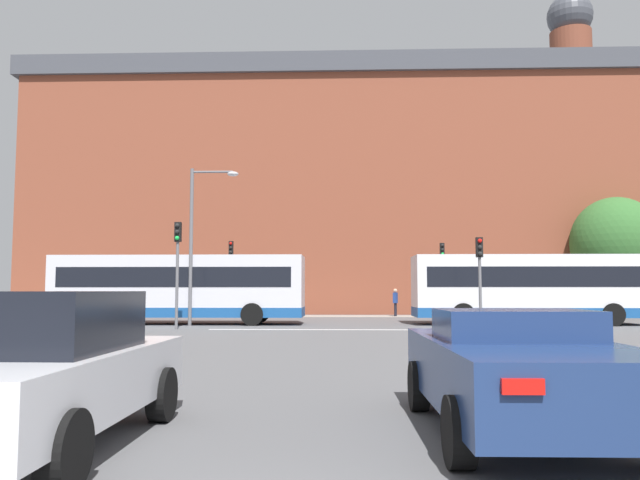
{
  "coord_description": "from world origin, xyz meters",
  "views": [
    {
      "loc": [
        0.53,
        -2.84,
        1.56
      ],
      "look_at": [
        -0.47,
        26.06,
        3.9
      ],
      "focal_mm": 35.0,
      "sensor_mm": 36.0,
      "label": 1
    }
  ],
  "objects_px": {
    "car_roadster_right": "(518,369)",
    "traffic_light_near_right": "(480,267)",
    "car_saloon_left": "(36,369)",
    "bus_crossing_lead": "(529,287)",
    "street_lamp_junction": "(200,229)",
    "traffic_light_far_right": "(442,267)",
    "traffic_light_near_left": "(177,257)",
    "bus_crossing_trailing": "(180,287)",
    "pedestrian_walking_east": "(445,301)",
    "pedestrian_waiting": "(395,300)",
    "traffic_light_far_left": "(231,266)"
  },
  "relations": [
    {
      "from": "traffic_light_far_right",
      "to": "traffic_light_near_right",
      "type": "height_order",
      "value": "traffic_light_far_right"
    },
    {
      "from": "traffic_light_far_left",
      "to": "bus_crossing_trailing",
      "type": "bearing_deg",
      "value": -96.25
    },
    {
      "from": "street_lamp_junction",
      "to": "pedestrian_walking_east",
      "type": "relative_size",
      "value": 4.39
    },
    {
      "from": "car_roadster_right",
      "to": "bus_crossing_lead",
      "type": "height_order",
      "value": "bus_crossing_lead"
    },
    {
      "from": "bus_crossing_trailing",
      "to": "traffic_light_near_left",
      "type": "height_order",
      "value": "traffic_light_near_left"
    },
    {
      "from": "traffic_light_far_right",
      "to": "bus_crossing_lead",
      "type": "bearing_deg",
      "value": -71.42
    },
    {
      "from": "car_roadster_right",
      "to": "bus_crossing_trailing",
      "type": "xyz_separation_m",
      "value": [
        -9.46,
        21.88,
        0.99
      ]
    },
    {
      "from": "bus_crossing_lead",
      "to": "car_saloon_left",
      "type": "bearing_deg",
      "value": 153.0
    },
    {
      "from": "car_roadster_right",
      "to": "traffic_light_near_right",
      "type": "height_order",
      "value": "traffic_light_near_right"
    },
    {
      "from": "pedestrian_walking_east",
      "to": "pedestrian_waiting",
      "type": "bearing_deg",
      "value": 77.4
    },
    {
      "from": "car_roadster_right",
      "to": "traffic_light_far_left",
      "type": "height_order",
      "value": "traffic_light_far_left"
    },
    {
      "from": "bus_crossing_lead",
      "to": "bus_crossing_trailing",
      "type": "xyz_separation_m",
      "value": [
        -16.15,
        -0.21,
        -0.0
      ]
    },
    {
      "from": "traffic_light_far_right",
      "to": "pedestrian_waiting",
      "type": "distance_m",
      "value": 3.46
    },
    {
      "from": "street_lamp_junction",
      "to": "pedestrian_waiting",
      "type": "distance_m",
      "value": 14.51
    },
    {
      "from": "street_lamp_junction",
      "to": "traffic_light_near_right",
      "type": "bearing_deg",
      "value": -11.73
    },
    {
      "from": "bus_crossing_lead",
      "to": "bus_crossing_trailing",
      "type": "bearing_deg",
      "value": 90.74
    },
    {
      "from": "traffic_light_far_right",
      "to": "pedestrian_walking_east",
      "type": "distance_m",
      "value": 2.54
    },
    {
      "from": "street_lamp_junction",
      "to": "bus_crossing_trailing",
      "type": "bearing_deg",
      "value": 131.79
    },
    {
      "from": "traffic_light_far_left",
      "to": "street_lamp_junction",
      "type": "xyz_separation_m",
      "value": [
        0.29,
        -9.58,
        1.3
      ]
    },
    {
      "from": "traffic_light_near_left",
      "to": "car_saloon_left",
      "type": "bearing_deg",
      "value": -79.14
    },
    {
      "from": "traffic_light_near_right",
      "to": "pedestrian_waiting",
      "type": "relative_size",
      "value": 2.21
    },
    {
      "from": "car_saloon_left",
      "to": "bus_crossing_trailing",
      "type": "relative_size",
      "value": 0.37
    },
    {
      "from": "car_saloon_left",
      "to": "traffic_light_near_right",
      "type": "distance_m",
      "value": 20.78
    },
    {
      "from": "car_saloon_left",
      "to": "bus_crossing_lead",
      "type": "bearing_deg",
      "value": 63.11
    },
    {
      "from": "street_lamp_junction",
      "to": "pedestrian_waiting",
      "type": "relative_size",
      "value": 4.23
    },
    {
      "from": "traffic_light_far_left",
      "to": "street_lamp_junction",
      "type": "relative_size",
      "value": 0.64
    },
    {
      "from": "bus_crossing_trailing",
      "to": "pedestrian_walking_east",
      "type": "xyz_separation_m",
      "value": [
        13.86,
        9.66,
        -0.77
      ]
    },
    {
      "from": "car_roadster_right",
      "to": "street_lamp_junction",
      "type": "distance_m",
      "value": 22.44
    },
    {
      "from": "traffic_light_near_right",
      "to": "traffic_light_near_left",
      "type": "bearing_deg",
      "value": -179.58
    },
    {
      "from": "car_saloon_left",
      "to": "pedestrian_waiting",
      "type": "xyz_separation_m",
      "value": [
        6.28,
        31.69,
        0.19
      ]
    },
    {
      "from": "street_lamp_junction",
      "to": "traffic_light_far_right",
      "type": "bearing_deg",
      "value": 37.56
    },
    {
      "from": "bus_crossing_lead",
      "to": "traffic_light_near_left",
      "type": "relative_size",
      "value": 2.43
    },
    {
      "from": "traffic_light_near_right",
      "to": "pedestrian_walking_east",
      "type": "xyz_separation_m",
      "value": [
        0.81,
        13.46,
        -1.57
      ]
    },
    {
      "from": "street_lamp_junction",
      "to": "pedestrian_walking_east",
      "type": "xyz_separation_m",
      "value": [
        12.67,
        11.0,
        -3.38
      ]
    },
    {
      "from": "traffic_light_near_left",
      "to": "pedestrian_walking_east",
      "type": "height_order",
      "value": "traffic_light_near_left"
    },
    {
      "from": "bus_crossing_trailing",
      "to": "traffic_light_near_left",
      "type": "bearing_deg",
      "value": -167.02
    },
    {
      "from": "traffic_light_near_right",
      "to": "street_lamp_junction",
      "type": "relative_size",
      "value": 0.52
    },
    {
      "from": "bus_crossing_trailing",
      "to": "street_lamp_junction",
      "type": "xyz_separation_m",
      "value": [
        1.2,
        -1.34,
        2.62
      ]
    },
    {
      "from": "car_saloon_left",
      "to": "traffic_light_near_right",
      "type": "xyz_separation_m",
      "value": [
        8.56,
        18.86,
        1.72
      ]
    },
    {
      "from": "car_saloon_left",
      "to": "car_roadster_right",
      "type": "xyz_separation_m",
      "value": [
        4.97,
        0.78,
        -0.08
      ]
    },
    {
      "from": "traffic_light_far_right",
      "to": "traffic_light_near_right",
      "type": "relative_size",
      "value": 1.18
    },
    {
      "from": "car_saloon_left",
      "to": "bus_crossing_lead",
      "type": "xyz_separation_m",
      "value": [
        11.65,
        22.87,
        0.92
      ]
    },
    {
      "from": "pedestrian_walking_east",
      "to": "bus_crossing_trailing",
      "type": "bearing_deg",
      "value": 100.72
    },
    {
      "from": "traffic_light_near_left",
      "to": "pedestrian_waiting",
      "type": "relative_size",
      "value": 2.6
    },
    {
      "from": "traffic_light_far_right",
      "to": "bus_crossing_trailing",
      "type": "bearing_deg",
      "value": -148.96
    },
    {
      "from": "traffic_light_far_right",
      "to": "pedestrian_walking_east",
      "type": "relative_size",
      "value": 2.72
    },
    {
      "from": "traffic_light_near_right",
      "to": "car_roadster_right",
      "type": "bearing_deg",
      "value": -101.24
    },
    {
      "from": "bus_crossing_lead",
      "to": "traffic_light_near_left",
      "type": "height_order",
      "value": "traffic_light_near_left"
    },
    {
      "from": "bus_crossing_trailing",
      "to": "traffic_light_far_right",
      "type": "distance_m",
      "value": 15.79
    },
    {
      "from": "traffic_light_far_left",
      "to": "traffic_light_near_right",
      "type": "distance_m",
      "value": 17.12
    }
  ]
}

